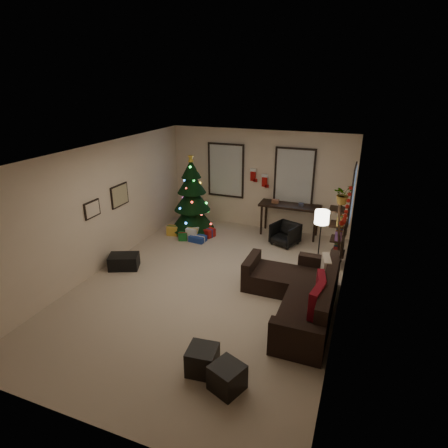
{
  "coord_description": "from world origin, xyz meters",
  "views": [
    {
      "loc": [
        2.66,
        -6.02,
        3.93
      ],
      "look_at": [
        0.1,
        0.6,
        1.15
      ],
      "focal_mm": 29.87,
      "sensor_mm": 36.0,
      "label": 1
    }
  ],
  "objects_px": {
    "sofa": "(301,295)",
    "desk_chair": "(285,234)",
    "desk": "(290,208)",
    "bookshelf": "(339,235)",
    "christmas_tree": "(192,200)"
  },
  "relations": [
    {
      "from": "desk_chair",
      "to": "bookshelf",
      "type": "relative_size",
      "value": 0.37
    },
    {
      "from": "sofa",
      "to": "desk",
      "type": "distance_m",
      "value": 3.47
    },
    {
      "from": "sofa",
      "to": "desk_chair",
      "type": "distance_m",
      "value": 2.8
    },
    {
      "from": "sofa",
      "to": "desk_chair",
      "type": "height_order",
      "value": "sofa"
    },
    {
      "from": "desk_chair",
      "to": "bookshelf",
      "type": "xyz_separation_m",
      "value": [
        1.31,
        -0.7,
        0.46
      ]
    },
    {
      "from": "sofa",
      "to": "desk_chair",
      "type": "bearing_deg",
      "value": 108.13
    },
    {
      "from": "desk",
      "to": "desk_chair",
      "type": "relative_size",
      "value": 2.8
    },
    {
      "from": "bookshelf",
      "to": "sofa",
      "type": "bearing_deg",
      "value": -102.64
    },
    {
      "from": "christmas_tree",
      "to": "sofa",
      "type": "height_order",
      "value": "christmas_tree"
    },
    {
      "from": "desk_chair",
      "to": "bookshelf",
      "type": "height_order",
      "value": "bookshelf"
    },
    {
      "from": "sofa",
      "to": "bookshelf",
      "type": "distance_m",
      "value": 2.07
    },
    {
      "from": "christmas_tree",
      "to": "desk_chair",
      "type": "distance_m",
      "value": 2.61
    },
    {
      "from": "desk",
      "to": "desk_chair",
      "type": "bearing_deg",
      "value": -86.13
    },
    {
      "from": "christmas_tree",
      "to": "desk_chair",
      "type": "xyz_separation_m",
      "value": [
        2.53,
        0.07,
        -0.62
      ]
    },
    {
      "from": "sofa",
      "to": "christmas_tree",
      "type": "bearing_deg",
      "value": 142.71
    }
  ]
}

